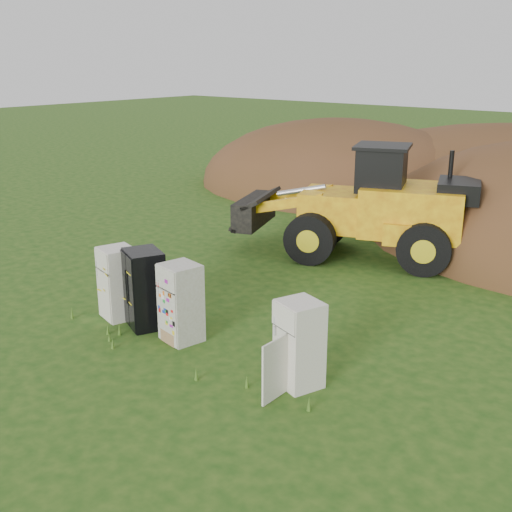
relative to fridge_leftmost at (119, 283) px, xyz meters
The scene contains 7 objects.
ground 2.57m from the fridge_leftmost, ahead, with size 120.00×120.00×0.00m, color #1C4412.
fridge_leftmost is the anchor object (origin of this frame).
fridge_black_side 0.81m from the fridge_leftmost, ahead, with size 0.87×0.69×1.67m, color black, non-canonical shape.
fridge_sticker 1.92m from the fridge_leftmost, ahead, with size 0.72×0.66×1.61m, color silver, non-canonical shape.
fridge_open_door 4.84m from the fridge_leftmost, ahead, with size 0.71×0.65×1.56m, color silver, non-canonical shape.
wheel_loader 7.33m from the fridge_leftmost, 78.45° to the left, with size 6.66×2.70×3.22m, color yellow, non-canonical shape.
dirt_mound_left 15.82m from the fridge_leftmost, 104.33° to the left, with size 13.65×10.23×6.00m, color #4D3118.
Camera 1 is at (8.26, -8.24, 5.54)m, focal length 45.00 mm.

